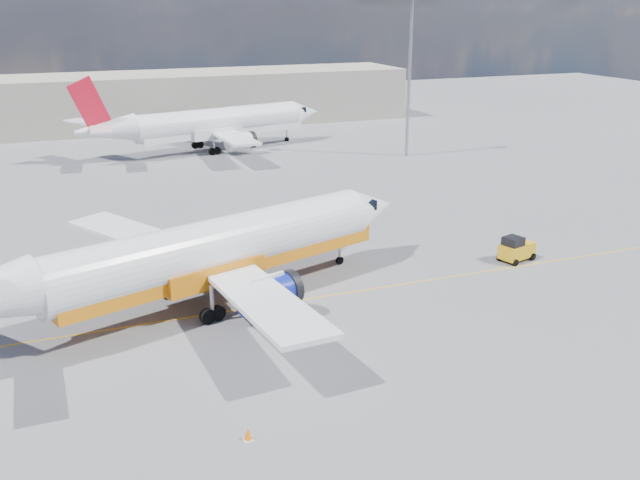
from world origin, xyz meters
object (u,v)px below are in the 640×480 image
object	(u,v)px
main_jet	(203,253)
second_jet	(212,124)
gse_tug	(516,249)
traffic_cone	(248,434)

from	to	relation	value
main_jet	second_jet	distance (m)	50.01
main_jet	second_jet	world-z (taller)	main_jet
second_jet	gse_tug	distance (m)	50.43
main_jet	second_jet	size ratio (longest dim) A/B	1.01
traffic_cone	gse_tug	bearing A→B (deg)	30.84
gse_tug	second_jet	bearing A→B (deg)	86.73
gse_tug	traffic_cone	world-z (taller)	gse_tug
main_jet	gse_tug	world-z (taller)	main_jet
gse_tug	main_jet	bearing A→B (deg)	162.30
second_jet	traffic_cone	bearing A→B (deg)	-115.12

